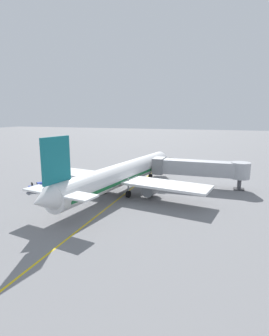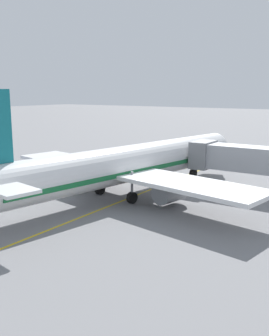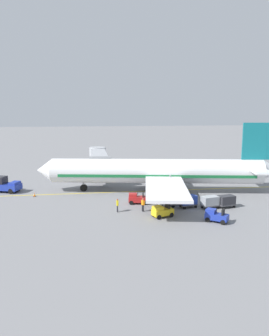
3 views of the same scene
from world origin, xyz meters
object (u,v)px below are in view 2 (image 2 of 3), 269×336
(baggage_tug_lead, at_px, (6,178))
(baggage_cart_tail_end, at_px, (11,188))
(parked_airliner, at_px, (128,165))
(baggage_cart_front, at_px, (73,176))
(baggage_cart_third_in_train, at_px, (28,184))
(baggage_tug_trailing, at_px, (57,172))
(safety_cone_nose_left, at_px, (201,165))
(baggage_cart_second_in_train, at_px, (52,180))
(ground_crew_loader, at_px, (100,166))
(ground_crew_wing_walker, at_px, (103,181))
(baggage_tug_spare, at_px, (106,175))
(ground_crew_marshaller, at_px, (83,170))
(pushback_tractor, at_px, (237,156))

(baggage_tug_lead, relative_size, baggage_cart_tail_end, 0.91)
(parked_airliner, bearing_deg, baggage_tug_lead, -165.78)
(baggage_cart_front, relative_size, baggage_cart_third_in_train, 1.00)
(baggage_tug_trailing, height_order, safety_cone_nose_left, baggage_tug_trailing)
(baggage_tug_lead, bearing_deg, baggage_cart_second_in_train, 13.99)
(baggage_cart_third_in_train, relative_size, ground_crew_loader, 1.76)
(baggage_cart_third_in_train, distance_m, ground_crew_wing_walker, 7.88)
(baggage_cart_tail_end, bearing_deg, baggage_tug_spare, 73.32)
(safety_cone_nose_left, bearing_deg, baggage_tug_trailing, -125.72)
(baggage_tug_trailing, distance_m, ground_crew_marshaller, 3.11)
(baggage_tug_trailing, height_order, baggage_cart_front, baggage_tug_trailing)
(baggage_tug_trailing, bearing_deg, baggage_tug_spare, 18.93)
(baggage_cart_front, bearing_deg, baggage_cart_second_in_train, -98.84)
(parked_airliner, height_order, baggage_tug_trailing, parked_airliner)
(baggage_tug_trailing, distance_m, baggage_tug_spare, 6.33)
(parked_airliner, height_order, ground_crew_wing_walker, parked_airliner)
(baggage_cart_third_in_train, xyz_separation_m, baggage_cart_tail_end, (0.06, -2.25, 0.00))
(baggage_cart_tail_end, xyz_separation_m, ground_crew_loader, (0.10, 14.16, 0.00))
(baggage_cart_second_in_train, bearing_deg, baggage_tug_spare, 67.36)
(baggage_cart_front, relative_size, ground_crew_marshaller, 1.76)
(pushback_tractor, distance_m, baggage_cart_second_in_train, 28.18)
(baggage_tug_spare, bearing_deg, baggage_cart_second_in_train, -112.64)
(baggage_tug_lead, height_order, ground_crew_loader, ground_crew_loader)
(baggage_cart_second_in_train, height_order, baggage_cart_third_in_train, same)
(baggage_tug_spare, xyz_separation_m, baggage_cart_front, (-2.17, -3.41, 0.24))
(baggage_tug_trailing, distance_m, baggage_cart_tail_end, 9.50)
(ground_crew_wing_walker, relative_size, safety_cone_nose_left, 2.86)
(baggage_cart_second_in_train, bearing_deg, baggage_cart_front, 81.16)
(safety_cone_nose_left, bearing_deg, ground_crew_wing_walker, -101.05)
(baggage_cart_second_in_train, distance_m, ground_crew_wing_walker, 5.65)
(baggage_tug_trailing, relative_size, ground_crew_loader, 1.63)
(parked_airliner, xyz_separation_m, ground_crew_marshaller, (-9.47, 3.89, -2.23))
(parked_airliner, relative_size, baggage_cart_tail_end, 12.49)
(baggage_cart_tail_end, bearing_deg, pushback_tractor, 67.45)
(pushback_tractor, xyz_separation_m, safety_cone_nose_left, (-3.49, -4.92, -0.81))
(baggage_cart_third_in_train, distance_m, safety_cone_nose_left, 25.04)
(baggage_cart_front, height_order, ground_crew_wing_walker, ground_crew_wing_walker)
(baggage_tug_lead, distance_m, ground_crew_wing_walker, 11.59)
(baggage_cart_front, distance_m, ground_crew_wing_walker, 4.49)
(baggage_tug_spare, relative_size, baggage_cart_second_in_train, 0.89)
(baggage_cart_front, xyz_separation_m, baggage_cart_second_in_train, (-0.45, -2.87, 0.00))
(baggage_tug_lead, distance_m, ground_crew_marshaller, 9.04)
(baggage_cart_second_in_train, relative_size, ground_crew_loader, 1.76)
(baggage_tug_trailing, relative_size, baggage_cart_second_in_train, 0.93)
(baggage_cart_front, height_order, baggage_cart_tail_end, same)
(ground_crew_loader, bearing_deg, baggage_cart_front, -80.44)
(baggage_cart_front, bearing_deg, baggage_cart_third_in_train, -102.68)
(pushback_tractor, distance_m, ground_crew_marshaller, 23.29)
(parked_airliner, relative_size, baggage_tug_spare, 13.96)
(baggage_tug_trailing, distance_m, baggage_cart_front, 4.06)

